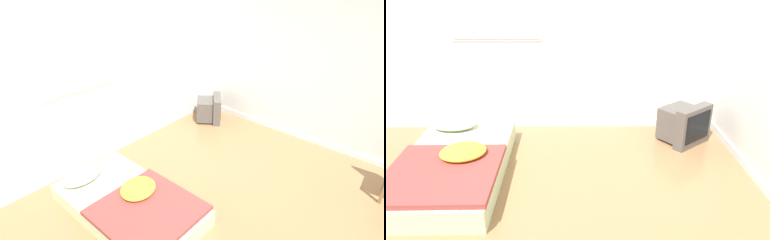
# 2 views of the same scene
# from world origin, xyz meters

# --- Properties ---
(wall_back) EXTENTS (7.56, 0.08, 2.60)m
(wall_back) POSITION_xyz_m (-0.00, 2.50, 1.29)
(wall_back) COLOR white
(wall_back) RESTS_ON ground_plane
(mattress_bed) EXTENTS (1.06, 1.89, 0.36)m
(mattress_bed) POSITION_xyz_m (-0.54, 1.18, 0.14)
(mattress_bed) COLOR beige
(mattress_bed) RESTS_ON ground_plane
(crt_tv) EXTENTS (0.67, 0.66, 0.49)m
(crt_tv) POSITION_xyz_m (2.07, 1.99, 0.23)
(crt_tv) COLOR #56514C
(crt_tv) RESTS_ON ground_plane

